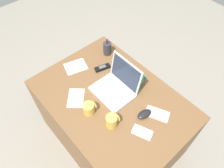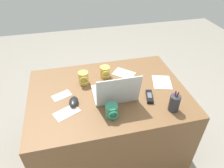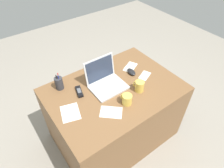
# 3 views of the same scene
# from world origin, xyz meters

# --- Properties ---
(ground_plane) EXTENTS (6.00, 6.00, 0.00)m
(ground_plane) POSITION_xyz_m (0.00, 0.00, 0.00)
(ground_plane) COLOR gray
(desk) EXTENTS (1.19, 0.85, 0.71)m
(desk) POSITION_xyz_m (0.00, 0.00, 0.36)
(desk) COLOR brown
(desk) RESTS_ON ground
(laptop) EXTENTS (0.31, 0.28, 0.25)m
(laptop) POSITION_xyz_m (-0.04, 0.08, 0.76)
(laptop) COLOR silver
(laptop) RESTS_ON desk
(computer_mouse) EXTENTS (0.08, 0.12, 0.03)m
(computer_mouse) POSITION_xyz_m (0.27, 0.08, 0.73)
(computer_mouse) COLOR black
(computer_mouse) RESTS_ON desk
(coffee_mug_white) EXTENTS (0.08, 0.09, 0.10)m
(coffee_mug_white) POSITION_xyz_m (0.17, -0.14, 0.77)
(coffee_mug_white) COLOR #E0BC4C
(coffee_mug_white) RESTS_ON desk
(coffee_mug_tall) EXTENTS (0.08, 0.09, 0.09)m
(coffee_mug_tall) POSITION_xyz_m (0.03, 0.26, 0.76)
(coffee_mug_tall) COLOR #338C6B
(coffee_mug_tall) RESTS_ON desk
(coffee_mug_spare) EXTENTS (0.08, 0.09, 0.09)m
(coffee_mug_spare) POSITION_xyz_m (-0.02, -0.20, 0.76)
(coffee_mug_spare) COLOR #E0BC4C
(coffee_mug_spare) RESTS_ON desk
(cordless_phone) EXTENTS (0.08, 0.14, 0.03)m
(cordless_phone) POSITION_xyz_m (-0.28, 0.14, 0.73)
(cordless_phone) COLOR black
(cordless_phone) RESTS_ON desk
(pen_holder) EXTENTS (0.07, 0.07, 0.17)m
(pen_holder) POSITION_xyz_m (-0.39, 0.30, 0.78)
(pen_holder) COLOR #333338
(pen_holder) RESTS_ON desk
(paper_note_near_laptop) EXTENTS (0.21, 0.21, 0.00)m
(paper_note_near_laptop) POSITION_xyz_m (-0.18, -0.20, 0.72)
(paper_note_near_laptop) COLOR white
(paper_note_near_laptop) RESTS_ON desk
(paper_note_left) EXTENTS (0.16, 0.13, 0.00)m
(paper_note_left) POSITION_xyz_m (0.35, -0.03, 0.72)
(paper_note_left) COLOR white
(paper_note_left) RESTS_ON desk
(paper_note_right) EXTENTS (0.19, 0.21, 0.00)m
(paper_note_right) POSITION_xyz_m (-0.45, -0.01, 0.72)
(paper_note_right) COLOR white
(paper_note_right) RESTS_ON desk
(paper_note_front) EXTENTS (0.19, 0.16, 0.00)m
(paper_note_front) POSITION_xyz_m (0.32, 0.16, 0.72)
(paper_note_front) COLOR white
(paper_note_front) RESTS_ON desk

